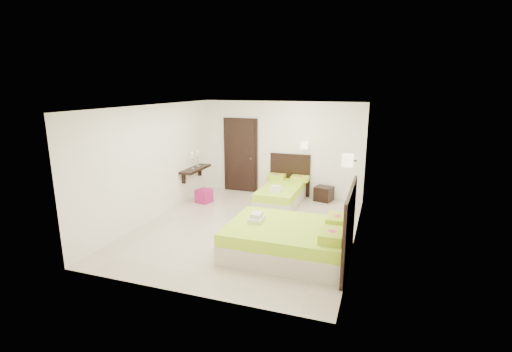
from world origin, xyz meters
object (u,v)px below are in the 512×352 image
(ottoman, at_px, (204,196))
(nightstand, at_px, (324,194))
(bed_double, at_px, (293,239))
(bed_single, at_px, (282,193))

(ottoman, bearing_deg, nightstand, 21.66)
(bed_double, xyz_separation_m, ottoman, (-2.95, 2.32, -0.15))
(bed_double, height_order, ottoman, bed_double)
(bed_single, height_order, ottoman, bed_single)
(bed_single, xyz_separation_m, ottoman, (-1.97, -0.57, -0.11))
(nightstand, bearing_deg, bed_double, -74.64)
(nightstand, height_order, ottoman, nightstand)
(bed_single, relative_size, nightstand, 4.32)
(nightstand, xyz_separation_m, ottoman, (-2.96, -1.18, -0.02))
(bed_double, bearing_deg, nightstand, 89.80)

